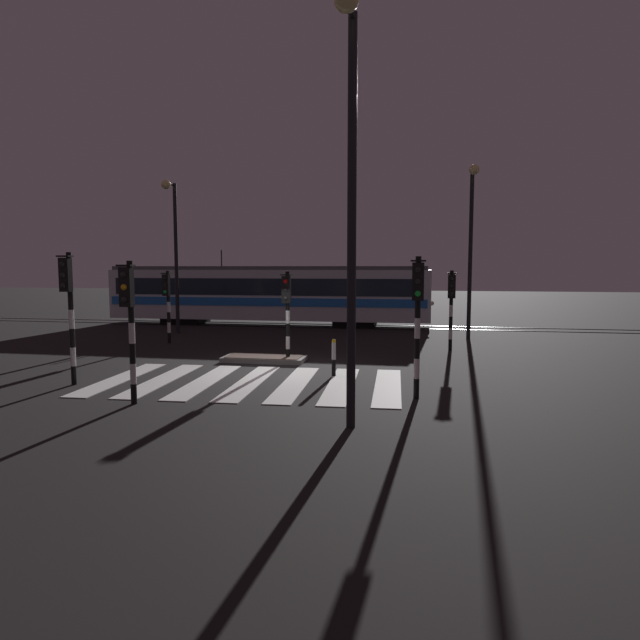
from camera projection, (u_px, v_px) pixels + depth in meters
ground_plane at (268, 371)px, 17.13m from camera, size 120.00×120.00×0.00m
rail_near at (333, 327)px, 29.40m from camera, size 80.00×0.12×0.03m
rail_far at (337, 324)px, 30.81m from camera, size 80.00×0.12×0.03m
crosswalk_zebra at (250, 382)px, 15.35m from camera, size 8.54×5.12×0.02m
traffic_island at (264, 359)px, 18.82m from camera, size 2.80×1.13×0.18m
traffic_light_corner_far_left at (167, 296)px, 23.12m from camera, size 0.36×0.42×3.05m
traffic_light_corner_far_right at (451, 298)px, 20.97m from camera, size 0.36×0.42×3.08m
traffic_light_corner_near_left at (69, 298)px, 14.79m from camera, size 0.36×0.42×3.60m
traffic_light_kerb_mid_left at (129, 310)px, 12.68m from camera, size 0.36×0.42×3.35m
traffic_light_median_centre at (287, 303)px, 18.48m from camera, size 0.36×0.42×3.06m
traffic_light_corner_near_right at (418, 306)px, 13.21m from camera, size 0.36×0.42×3.46m
street_lamp_near_kerb at (350, 172)px, 10.39m from camera, size 0.44×1.21×7.99m
street_lamp_trackside_right at (471, 232)px, 24.16m from camera, size 0.44×1.21×7.52m
street_lamp_trackside_left at (173, 238)px, 26.22m from camera, size 0.44×1.21×7.21m
tram at (268, 293)px, 30.62m from camera, size 17.94×2.58×4.15m
bollard_island_edge at (334, 358)px, 16.18m from camera, size 0.12×0.12×1.11m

